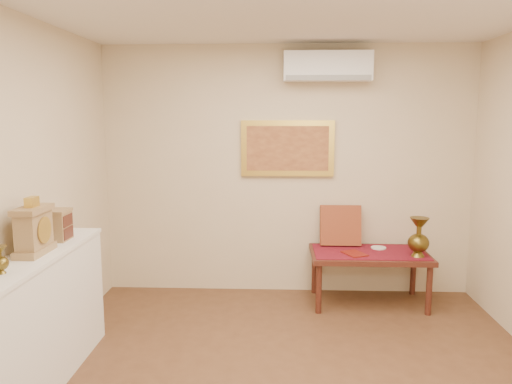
# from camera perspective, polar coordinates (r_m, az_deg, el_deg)

# --- Properties ---
(wall_back) EXTENTS (4.00, 0.02, 2.70)m
(wall_back) POSITION_cam_1_polar(r_m,az_deg,el_deg) (5.45, 3.59, 2.40)
(wall_back) COLOR beige
(wall_back) RESTS_ON ground
(brass_urn_small) EXTENTS (0.10, 0.10, 0.23)m
(brass_urn_small) POSITION_cam_1_polar(r_m,az_deg,el_deg) (3.49, -27.24, -6.50)
(brass_urn_small) COLOR brown
(brass_urn_small) RESTS_ON display_ledge
(table_cloth) EXTENTS (1.14, 0.59, 0.01)m
(table_cloth) POSITION_cam_1_polar(r_m,az_deg,el_deg) (5.33, 12.83, -6.69)
(table_cloth) COLOR maroon
(table_cloth) RESTS_ON low_table
(brass_urn_tall) EXTENTS (0.21, 0.21, 0.48)m
(brass_urn_tall) POSITION_cam_1_polar(r_m,az_deg,el_deg) (5.23, 18.12, -4.47)
(brass_urn_tall) COLOR brown
(brass_urn_tall) RESTS_ON table_cloth
(plate) EXTENTS (0.16, 0.16, 0.01)m
(plate) POSITION_cam_1_polar(r_m,az_deg,el_deg) (5.47, 13.82, -6.20)
(plate) COLOR white
(plate) RESTS_ON table_cloth
(menu) EXTENTS (0.27, 0.30, 0.01)m
(menu) POSITION_cam_1_polar(r_m,az_deg,el_deg) (5.19, 11.18, -6.92)
(menu) COLOR maroon
(menu) RESTS_ON table_cloth
(cushion) EXTENTS (0.43, 0.19, 0.45)m
(cushion) POSITION_cam_1_polar(r_m,az_deg,el_deg) (5.48, 9.63, -3.78)
(cushion) COLOR maroon
(cushion) RESTS_ON table_cloth
(display_ledge) EXTENTS (0.37, 2.02, 0.98)m
(display_ledge) POSITION_cam_1_polar(r_m,az_deg,el_deg) (3.89, -24.74, -14.16)
(display_ledge) COLOR white
(display_ledge) RESTS_ON floor
(mantel_clock) EXTENTS (0.17, 0.36, 0.41)m
(mantel_clock) POSITION_cam_1_polar(r_m,az_deg,el_deg) (3.85, -24.03, -3.97)
(mantel_clock) COLOR #9D7C51
(mantel_clock) RESTS_ON display_ledge
(wooden_chest) EXTENTS (0.16, 0.21, 0.24)m
(wooden_chest) POSITION_cam_1_polar(r_m,az_deg,el_deg) (4.21, -21.62, -3.50)
(wooden_chest) COLOR #9D7C51
(wooden_chest) RESTS_ON display_ledge
(low_table) EXTENTS (1.20, 0.70, 0.55)m
(low_table) POSITION_cam_1_polar(r_m,az_deg,el_deg) (5.35, 12.80, -7.40)
(low_table) COLOR #4C2016
(low_table) RESTS_ON floor
(painting) EXTENTS (1.00, 0.06, 0.60)m
(painting) POSITION_cam_1_polar(r_m,az_deg,el_deg) (5.41, 3.62, 5.00)
(painting) COLOR gold
(painting) RESTS_ON wall_back
(ac_unit) EXTENTS (0.90, 0.25, 0.30)m
(ac_unit) POSITION_cam_1_polar(r_m,az_deg,el_deg) (5.34, 8.17, 14.00)
(ac_unit) COLOR silver
(ac_unit) RESTS_ON wall_back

